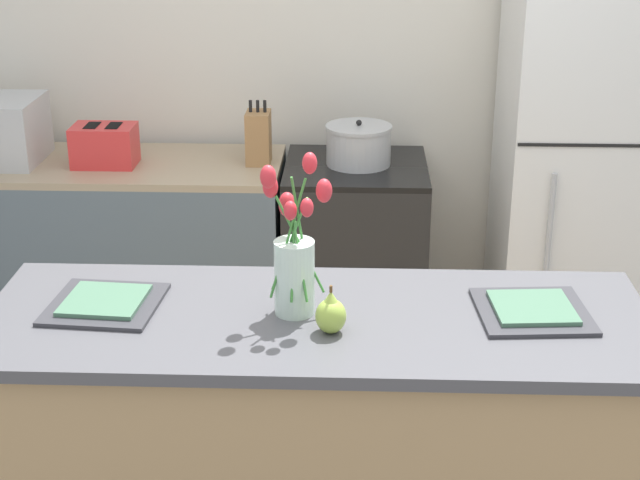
{
  "coord_description": "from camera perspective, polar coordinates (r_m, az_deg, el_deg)",
  "views": [
    {
      "loc": [
        0.1,
        -2.36,
        2.11
      ],
      "look_at": [
        0.0,
        0.25,
        1.08
      ],
      "focal_mm": 55.0,
      "sensor_mm": 36.0,
      "label": 1
    }
  ],
  "objects": [
    {
      "name": "plate_setting_left",
      "position": [
        2.74,
        -12.41,
        -3.59
      ],
      "size": [
        0.31,
        0.31,
        0.02
      ],
      "color": "#333338",
      "rests_on": "kitchen_island"
    },
    {
      "name": "back_wall",
      "position": [
        4.43,
        0.9,
        11.66
      ],
      "size": [
        5.2,
        0.08,
        2.7
      ],
      "color": "silver",
      "rests_on": "ground_plane"
    },
    {
      "name": "plate_setting_right",
      "position": [
        2.7,
        12.26,
        -4.01
      ],
      "size": [
        0.31,
        0.31,
        0.02
      ],
      "color": "#333338",
      "rests_on": "kitchen_island"
    },
    {
      "name": "back_counter",
      "position": [
        4.45,
        -13.07,
        -1.02
      ],
      "size": [
        1.68,
        0.6,
        0.89
      ],
      "color": "slate",
      "rests_on": "ground_plane"
    },
    {
      "name": "cooking_pot",
      "position": [
        4.13,
        2.26,
        5.55
      ],
      "size": [
        0.28,
        0.28,
        0.19
      ],
      "color": "#B2B5B7",
      "rests_on": "stove_range"
    },
    {
      "name": "flower_vase",
      "position": [
        2.59,
        -1.51,
        -1.1
      ],
      "size": [
        0.18,
        0.16,
        0.43
      ],
      "color": "silver",
      "rests_on": "kitchen_island"
    },
    {
      "name": "toaster",
      "position": [
        4.22,
        -12.43,
        5.4
      ],
      "size": [
        0.28,
        0.18,
        0.17
      ],
      "color": "red",
      "rests_on": "back_counter"
    },
    {
      "name": "pear_figurine",
      "position": [
        2.52,
        0.63,
        -4.33
      ],
      "size": [
        0.08,
        0.08,
        0.13
      ],
      "color": "#9EBC47",
      "rests_on": "kitchen_island"
    },
    {
      "name": "stove_range",
      "position": [
        4.3,
        2.04,
        -1.28
      ],
      "size": [
        0.6,
        0.61,
        0.89
      ],
      "color": "black",
      "rests_on": "ground_plane"
    },
    {
      "name": "refrigerator",
      "position": [
        4.26,
        15.03,
        3.84
      ],
      "size": [
        0.68,
        0.67,
        1.74
      ],
      "color": "white",
      "rests_on": "ground_plane"
    },
    {
      "name": "kitchen_island",
      "position": [
        2.87,
        -0.2,
        -13.04
      ],
      "size": [
        1.8,
        0.66,
        0.96
      ],
      "color": "tan",
      "rests_on": "ground_plane"
    },
    {
      "name": "knife_block",
      "position": [
        4.15,
        -3.61,
        5.98
      ],
      "size": [
        0.1,
        0.14,
        0.27
      ],
      "color": "#A37547",
      "rests_on": "back_counter"
    }
  ]
}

